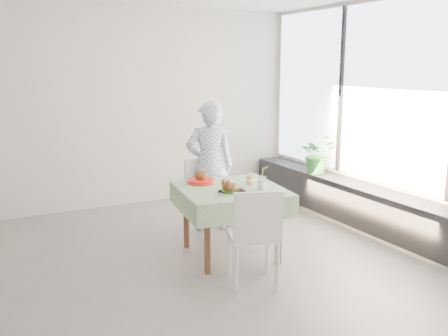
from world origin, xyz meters
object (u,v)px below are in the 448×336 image
cafe_table (230,214)px  potted_plant (317,154)px  juice_cup_orange (250,179)px  main_dish (230,188)px  chair_near (253,254)px  diner (210,166)px  chair_far (207,210)px

cafe_table → potted_plant: (1.93, 1.05, 0.31)m
juice_cup_orange → potted_plant: potted_plant is taller
main_dish → chair_near: bearing=-94.4°
chair_near → potted_plant: size_ratio=1.69×
chair_near → main_dish: bearing=85.6°
diner → potted_plant: bearing=-156.1°
potted_plant → chair_far: bearing=-172.7°
main_dish → juice_cup_orange: size_ratio=1.20×
cafe_table → diner: (0.18, 0.88, 0.33)m
diner → juice_cup_orange: (0.07, -0.85, 0.01)m
diner → chair_far: bearing=61.1°
cafe_table → chair_far: bearing=81.8°
chair_near → juice_cup_orange: size_ratio=3.67×
chair_far → main_dish: bearing=-102.4°
diner → main_dish: bearing=93.2°
chair_far → potted_plant: bearing=7.3°
cafe_table → juice_cup_orange: 0.42m
diner → potted_plant: diner is taller
diner → main_dish: diner is taller
diner → potted_plant: size_ratio=2.91×
main_dish → potted_plant: size_ratio=0.56×
juice_cup_orange → diner: bearing=94.4°
diner → potted_plant: (1.75, 0.17, -0.02)m
cafe_table → chair_far: (0.12, 0.81, -0.19)m
chair_near → juice_cup_orange: bearing=62.1°
juice_cup_orange → chair_near: bearing=-117.9°
chair_near → diner: bearing=78.3°
chair_far → diner: size_ratio=0.55×
cafe_table → diner: bearing=78.1°
cafe_table → juice_cup_orange: juice_cup_orange is taller
cafe_table → juice_cup_orange: bearing=6.0°
chair_near → diner: size_ratio=0.58×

